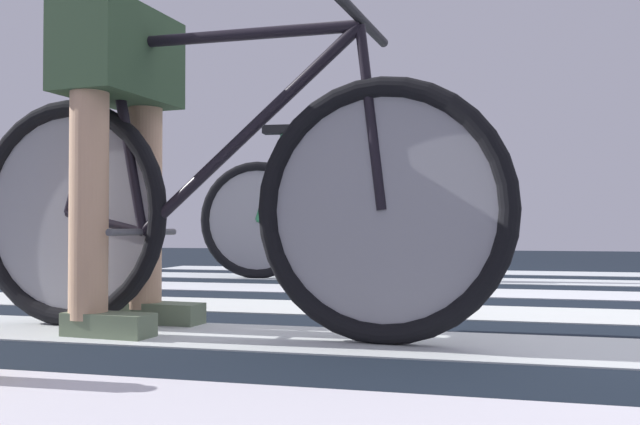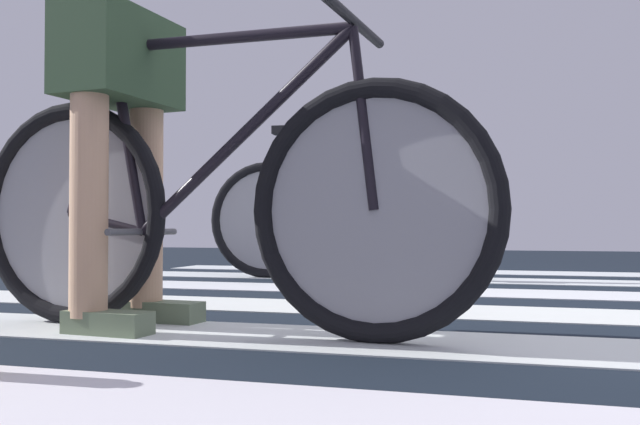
# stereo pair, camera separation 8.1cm
# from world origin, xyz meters

# --- Properties ---
(ground) EXTENTS (18.00, 14.00, 0.02)m
(ground) POSITION_xyz_m (0.00, 0.00, 0.01)
(ground) COLOR black
(crosswalk_markings) EXTENTS (5.41, 5.03, 0.00)m
(crosswalk_markings) POSITION_xyz_m (0.01, -0.09, 0.02)
(crosswalk_markings) COLOR silver
(crosswalk_markings) RESTS_ON ground
(bicycle_1_of_2) EXTENTS (1.73, 0.52, 0.93)m
(bicycle_1_of_2) POSITION_xyz_m (-0.93, -0.82, 0.41)
(bicycle_1_of_2) COLOR black
(bicycle_1_of_2) RESTS_ON ground
(cyclist_1_of_2) EXTENTS (0.34, 0.43, 0.98)m
(cyclist_1_of_2) POSITION_xyz_m (-1.24, -0.79, 0.66)
(cyclist_1_of_2) COLOR tan
(cyclist_1_of_2) RESTS_ON ground
(bicycle_2_of_2) EXTENTS (1.73, 0.52, 0.93)m
(bicycle_2_of_2) POSITION_xyz_m (-1.04, 1.34, 0.41)
(bicycle_2_of_2) COLOR black
(bicycle_2_of_2) RESTS_ON ground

